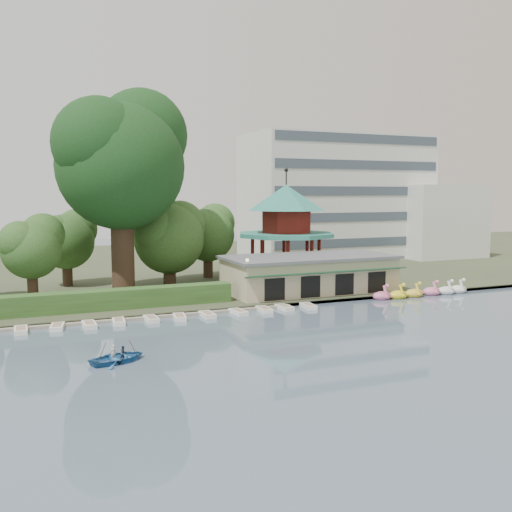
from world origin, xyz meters
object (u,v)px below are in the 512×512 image
dock (111,320)px  big_tree (122,155)px  boathouse (309,273)px  pavilion (286,222)px  rowboat_with_passengers (118,354)px

dock → big_tree: 18.73m
boathouse → pavilion: bearing=78.7°
boathouse → pavilion: pavilion is taller
rowboat_with_passengers → pavilion: bearing=47.0°
big_tree → pavilion: bearing=10.3°
pavilion → dock: bearing=-148.3°
boathouse → rowboat_with_passengers: boathouse is taller
dock → pavilion: bearing=31.7°
dock → rowboat_with_passengers: size_ratio=5.52×
rowboat_with_passengers → big_tree: bearing=78.9°
pavilion → big_tree: 22.43m
pavilion → rowboat_with_passengers: 37.93m
boathouse → rowboat_with_passengers: bearing=-143.6°
rowboat_with_passengers → dock: bearing=83.5°
dock → boathouse: size_ratio=1.83×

